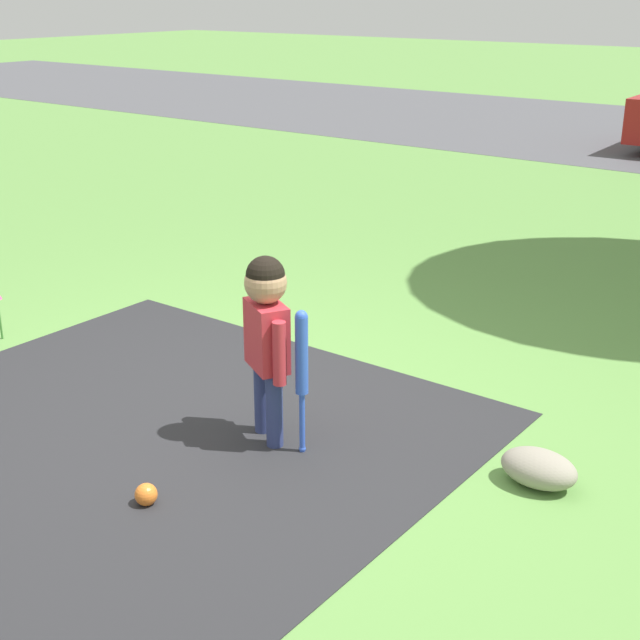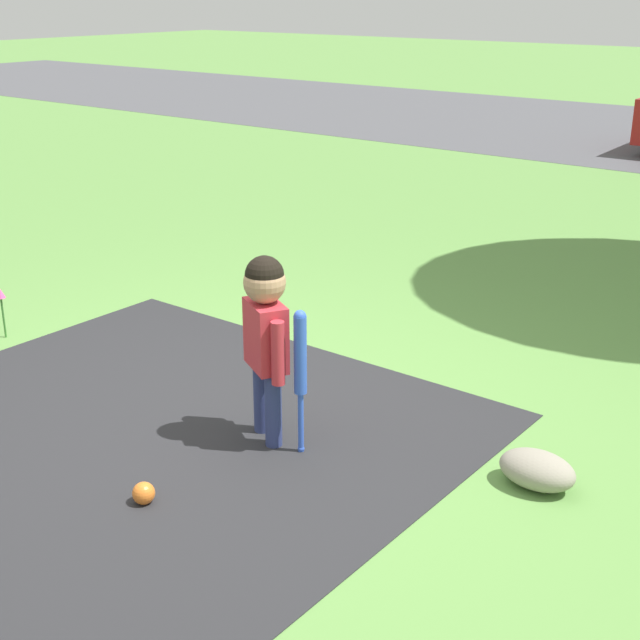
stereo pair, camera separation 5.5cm
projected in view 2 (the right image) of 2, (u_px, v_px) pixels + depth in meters
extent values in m
plane|color=#5B8C42|center=(225.00, 419.00, 4.41)|extent=(60.00, 60.00, 0.00)
cylinder|color=navy|center=(262.00, 396.00, 4.23)|extent=(0.08, 0.08, 0.37)
cylinder|color=navy|center=(273.00, 410.00, 4.09)|extent=(0.08, 0.08, 0.37)
cube|color=#BF2D38|center=(266.00, 335.00, 4.04)|extent=(0.28, 0.24, 0.31)
cylinder|color=#BF2D38|center=(255.00, 330.00, 4.18)|extent=(0.06, 0.06, 0.30)
cylinder|color=#BF2D38|center=(278.00, 353.00, 3.92)|extent=(0.06, 0.06, 0.30)
sphere|color=tan|center=(265.00, 282.00, 3.95)|extent=(0.19, 0.19, 0.19)
sphere|color=black|center=(264.00, 275.00, 3.94)|extent=(0.18, 0.18, 0.18)
sphere|color=blue|center=(301.00, 449.00, 4.09)|extent=(0.03, 0.03, 0.03)
cylinder|color=blue|center=(301.00, 423.00, 4.05)|extent=(0.03, 0.03, 0.30)
cylinder|color=blue|center=(300.00, 355.00, 3.93)|extent=(0.06, 0.06, 0.37)
sphere|color=blue|center=(300.00, 316.00, 3.86)|extent=(0.06, 0.06, 0.06)
sphere|color=orange|center=(144.00, 493.00, 3.67)|extent=(0.09, 0.09, 0.09)
cylinder|color=#38702D|center=(3.00, 318.00, 5.39)|extent=(0.01, 0.01, 0.26)
cone|color=#E54C8C|center=(0.00, 293.00, 5.33)|extent=(0.06, 0.06, 0.06)
ellipsoid|color=gray|center=(537.00, 470.00, 3.79)|extent=(0.34, 0.23, 0.16)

